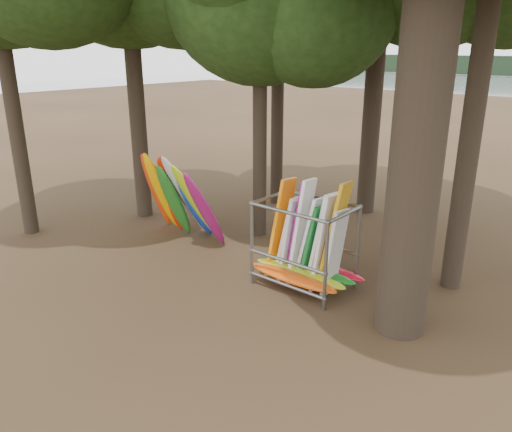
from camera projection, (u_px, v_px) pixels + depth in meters
The scene contains 3 objects.
ground at pixel (213, 276), 13.69m from camera, with size 120.00×120.00×0.00m, color #47331E.
kayak_row at pixel (181, 199), 15.97m from camera, with size 3.45×2.19×3.01m.
storage_rack at pixel (305, 248), 12.81m from camera, with size 3.08×1.54×2.92m.
Camera 1 is at (8.87, -8.78, 5.98)m, focal length 35.00 mm.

